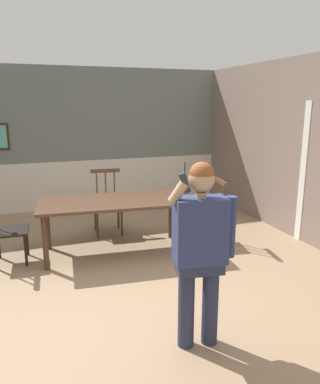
{
  "coord_description": "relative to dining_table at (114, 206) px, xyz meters",
  "views": [
    {
      "loc": [
        -0.79,
        -3.68,
        2.05
      ],
      "look_at": [
        0.37,
        -0.41,
        1.22
      ],
      "focal_mm": 34.63,
      "sensor_mm": 36.0,
      "label": 1
    }
  ],
  "objects": [
    {
      "name": "ground_plane",
      "position": [
        -0.27,
        -1.18,
        -0.68
      ],
      "size": [
        8.27,
        8.27,
        0.0
      ],
      "primitive_type": "plane",
      "color": "#9E7F60"
    },
    {
      "name": "chair_by_doorway",
      "position": [
        0.08,
        0.86,
        -0.21
      ],
      "size": [
        0.52,
        0.52,
        1.02
      ],
      "rotation": [
        0.0,
        0.0,
        3.05
      ],
      "color": "#513823",
      "rests_on": "ground_plane"
    },
    {
      "name": "chair_at_table_head",
      "position": [
        1.4,
        -0.13,
        -0.21
      ],
      "size": [
        0.52,
        0.52,
        0.97
      ],
      "rotation": [
        0.0,
        0.0,
        1.39
      ],
      "color": "#513823",
      "rests_on": "ground_plane"
    },
    {
      "name": "dining_table",
      "position": [
        0.0,
        0.0,
        0.0
      ],
      "size": [
        2.12,
        1.12,
        0.76
      ],
      "rotation": [
        0.0,
        0.0,
        -0.09
      ],
      "color": "#4C3323",
      "rests_on": "ground_plane"
    },
    {
      "name": "chair_near_window",
      "position": [
        -1.41,
        0.13,
        -0.22
      ],
      "size": [
        0.48,
        0.48,
        0.99
      ],
      "rotation": [
        0.0,
        0.0,
        4.66
      ],
      "color": "black",
      "rests_on": "ground_plane"
    },
    {
      "name": "person_figure",
      "position": [
        0.21,
        -2.28,
        0.24
      ],
      "size": [
        0.58,
        0.3,
        1.62
      ],
      "rotation": [
        0.0,
        0.0,
        2.99
      ],
      "color": "#282E49",
      "rests_on": "ground_plane"
    },
    {
      "name": "room_back_partition",
      "position": [
        -0.27,
        2.58,
        0.64
      ],
      "size": [
        6.24,
        0.17,
        2.75
      ],
      "color": "slate",
      "rests_on": "ground_plane"
    }
  ]
}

